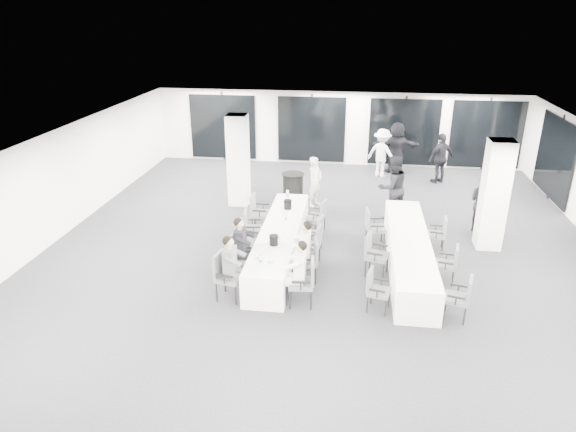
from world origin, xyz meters
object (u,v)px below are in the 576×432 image
chair_main_right_far (319,214)px  ice_bucket_near (274,240)px  chair_main_left_near (226,273)px  chair_side_left_mid (374,252)px  banquet_table_side (409,252)px  standing_guest_h (484,199)px  chair_side_right_far (439,232)px  standing_guest_a (315,178)px  banquet_table_main (280,243)px  standing_guest_e (490,168)px  cocktail_table (293,189)px  chair_side_left_far (372,225)px  standing_guest_d (441,155)px  chair_side_right_mid (450,262)px  ice_bucket_far (288,204)px  standing_guest_b (393,183)px  standing_guest_c (382,150)px  chair_main_left_second (236,254)px  standing_guest_g (244,167)px  chair_main_left_mid (244,239)px  chair_main_right_near (305,279)px  chair_main_right_second (310,258)px  chair_side_right_near (461,295)px  chair_main_right_mid (313,243)px  chair_main_left_far (258,210)px  standing_guest_f (396,144)px  chair_side_left_near (375,288)px  chair_main_left_fourth (251,226)px  chair_main_right_fourth (315,232)px

chair_main_right_far → ice_bucket_near: size_ratio=3.85×
chair_main_left_near → chair_side_left_mid: size_ratio=1.04×
chair_main_right_far → banquet_table_side: bearing=-114.2°
standing_guest_h → chair_side_right_far: bearing=104.5°
standing_guest_a → standing_guest_h: 4.87m
banquet_table_main → standing_guest_e: size_ratio=2.91×
cocktail_table → chair_side_left_far: size_ratio=1.01×
standing_guest_d → chair_side_right_mid: bearing=49.6°
chair_side_left_far → ice_bucket_far: ice_bucket_far is taller
standing_guest_b → standing_guest_c: standing_guest_b is taller
chair_main_left_second → chair_side_left_mid: bearing=108.6°
standing_guest_g → chair_side_left_mid: bearing=-30.3°
banquet_table_main → ice_bucket_far: (0.01, 1.33, 0.50)m
standing_guest_d → chair_main_left_mid: bearing=16.5°
standing_guest_c → standing_guest_e: size_ratio=1.15×
cocktail_table → chair_side_right_far: bearing=-34.4°
chair_main_right_near → standing_guest_g: 7.23m
chair_side_left_mid → standing_guest_b: 3.58m
chair_main_right_near → chair_main_right_second: chair_main_right_near is taller
chair_side_right_near → chair_main_right_second: bearing=84.4°
chair_main_right_far → ice_bucket_far: (-0.81, -0.31, 0.36)m
cocktail_table → chair_main_right_second: chair_main_right_second is taller
chair_side_right_mid → chair_main_right_mid: bearing=92.8°
standing_guest_c → standing_guest_b: bearing=122.6°
chair_main_left_second → chair_side_left_far: (3.09, 2.07, 0.00)m
chair_side_right_mid → chair_main_left_far: bearing=74.7°
standing_guest_f → chair_side_left_mid: bearing=80.6°
chair_main_right_second → standing_guest_a: bearing=-5.2°
chair_main_left_mid → chair_side_right_far: (4.75, 1.22, -0.08)m
standing_guest_d → chair_side_left_near: bearing=39.9°
chair_side_right_near → standing_guest_f: 9.77m
chair_main_left_near → chair_main_left_mid: size_ratio=1.01×
standing_guest_f → standing_guest_g: 5.86m
standing_guest_c → standing_guest_h: 5.26m
chair_main_right_near → standing_guest_g: (-2.72, 6.69, 0.27)m
standing_guest_e → chair_side_right_near: bearing=142.5°
banquet_table_main → chair_main_left_fourth: 1.00m
chair_main_right_fourth → chair_side_left_far: size_ratio=0.94×
chair_main_right_fourth → standing_guest_c: (1.84, 6.45, 0.47)m
chair_side_left_mid → ice_bucket_near: bearing=-67.4°
chair_side_left_near → standing_guest_c: bearing=-169.4°
cocktail_table → chair_side_right_far: cocktail_table is taller
chair_main_right_near → chair_side_right_near: chair_main_right_near is taller
banquet_table_side → chair_side_left_far: chair_side_left_far is taller
banquet_table_main → chair_main_left_second: 1.39m
chair_main_right_near → chair_main_right_fourth: chair_main_right_near is taller
chair_main_left_second → chair_side_left_far: 3.72m
chair_main_left_fourth → chair_side_left_far: 3.12m
chair_side_right_near → standing_guest_b: standing_guest_b is taller
chair_main_left_fourth → chair_main_right_fourth: chair_main_left_fourth is taller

